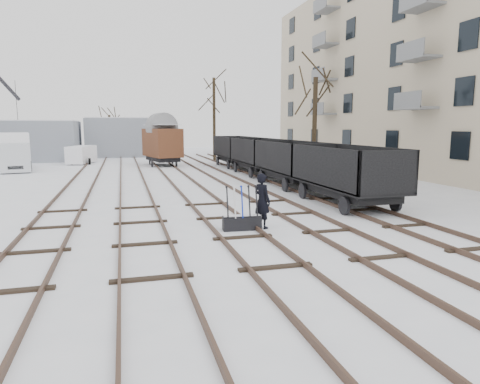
# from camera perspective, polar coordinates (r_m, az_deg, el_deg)

# --- Properties ---
(ground) EXTENTS (120.00, 120.00, 0.00)m
(ground) POSITION_cam_1_polar(r_m,az_deg,el_deg) (13.50, 0.36, -6.16)
(ground) COLOR white
(ground) RESTS_ON ground
(tracks) EXTENTS (13.90, 52.00, 0.16)m
(tracks) POSITION_cam_1_polar(r_m,az_deg,el_deg) (26.68, -7.63, 1.34)
(tracks) COLOR black
(tracks) RESTS_ON ground
(apartment_block) EXTENTS (10.12, 45.00, 16.10)m
(apartment_block) POSITION_cam_1_polar(r_m,az_deg,el_deg) (35.75, 26.90, 15.17)
(apartment_block) COLOR #C2B295
(apartment_block) RESTS_ON ground
(shed_left) EXTENTS (10.00, 8.00, 4.10)m
(shed_left) POSITION_cam_1_polar(r_m,az_deg,el_deg) (49.49, -26.56, 6.17)
(shed_left) COLOR gray
(shed_left) RESTS_ON ground
(shed_right) EXTENTS (7.00, 6.00, 4.50)m
(shed_right) POSITION_cam_1_polar(r_m,az_deg,el_deg) (52.57, -16.00, 7.06)
(shed_right) COLOR gray
(shed_right) RESTS_ON ground
(ground_frame) EXTENTS (1.32, 0.50, 1.49)m
(ground_frame) POSITION_cam_1_polar(r_m,az_deg,el_deg) (14.48, 0.26, -3.98)
(ground_frame) COLOR black
(ground_frame) RESTS_ON ground
(worker) EXTENTS (0.71, 0.82, 1.90)m
(worker) POSITION_cam_1_polar(r_m,az_deg,el_deg) (14.66, 2.98, -1.17)
(worker) COLOR black
(worker) RESTS_ON ground
(freight_wagon_a) EXTENTS (2.55, 6.37, 2.60)m
(freight_wagon_a) POSITION_cam_1_polar(r_m,az_deg,el_deg) (19.60, 13.90, 1.22)
(freight_wagon_a) COLOR black
(freight_wagon_a) RESTS_ON ground
(freight_wagon_b) EXTENTS (2.55, 6.37, 2.60)m
(freight_wagon_b) POSITION_cam_1_polar(r_m,az_deg,el_deg) (25.34, 6.83, 3.06)
(freight_wagon_b) COLOR black
(freight_wagon_b) RESTS_ON ground
(freight_wagon_c) EXTENTS (2.55, 6.37, 2.60)m
(freight_wagon_c) POSITION_cam_1_polar(r_m,az_deg,el_deg) (31.33, 2.41, 4.19)
(freight_wagon_c) COLOR black
(freight_wagon_c) RESTS_ON ground
(freight_wagon_d) EXTENTS (2.55, 6.37, 2.60)m
(freight_wagon_d) POSITION_cam_1_polar(r_m,az_deg,el_deg) (37.46, -0.59, 4.94)
(freight_wagon_d) COLOR black
(freight_wagon_d) RESTS_ON ground
(box_van_wagon) EXTENTS (3.55, 5.21, 3.63)m
(box_van_wagon) POSITION_cam_1_polar(r_m,az_deg,el_deg) (39.04, -10.35, 6.60)
(box_van_wagon) COLOR black
(box_van_wagon) RESTS_ON ground
(lorry) EXTENTS (3.00, 6.79, 2.97)m
(lorry) POSITION_cam_1_polar(r_m,az_deg,el_deg) (38.65, -27.82, 4.85)
(lorry) COLOR black
(lorry) RESTS_ON ground
(panel_van) EXTENTS (2.63, 4.09, 1.67)m
(panel_van) POSITION_cam_1_polar(r_m,az_deg,el_deg) (42.95, -20.38, 4.71)
(panel_van) COLOR white
(panel_van) RESTS_ON ground
(tree_near) EXTENTS (0.30, 0.30, 6.59)m
(tree_near) POSITION_cam_1_polar(r_m,az_deg,el_deg) (28.50, 9.89, 8.25)
(tree_near) COLOR black
(tree_near) RESTS_ON ground
(tree_far_left) EXTENTS (0.30, 0.30, 4.85)m
(tree_far_left) POSITION_cam_1_polar(r_m,az_deg,el_deg) (54.58, -16.94, 7.26)
(tree_far_left) COLOR black
(tree_far_left) RESTS_ON ground
(tree_far_right) EXTENTS (0.30, 0.30, 8.34)m
(tree_far_right) POSITION_cam_1_polar(r_m,az_deg,el_deg) (44.34, -3.46, 9.62)
(tree_far_right) COLOR black
(tree_far_right) RESTS_ON ground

